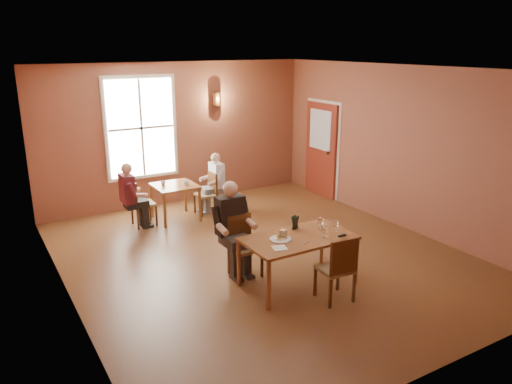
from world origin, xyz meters
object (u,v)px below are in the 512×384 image
chair_diner_maroon (143,203)px  diner_main (246,233)px  chair_diner_main (245,247)px  chair_empty (335,267)px  second_table (176,202)px  diner_maroon (141,195)px  chair_diner_white (205,194)px  diner_white (207,186)px  main_table (298,261)px

chair_diner_maroon → diner_main: bearing=11.8°
chair_diner_main → chair_empty: 1.43m
second_table → diner_maroon: diner_maroon is taller
chair_diner_maroon → chair_diner_white: bearing=90.0°
chair_empty → diner_white: 4.13m
second_table → chair_diner_maroon: 0.66m
chair_diner_main → diner_maroon: 2.94m
diner_white → chair_diner_white: bearing=90.0°
second_table → chair_diner_white: size_ratio=0.95×
chair_diner_main → second_table: 2.87m
chair_diner_white → chair_diner_maroon: chair_diner_maroon is taller
main_table → diner_maroon: 3.71m
chair_empty → diner_maroon: bearing=112.7°
chair_diner_white → diner_white: 0.17m
main_table → second_table: bearing=97.4°
chair_empty → diner_white: (0.04, 4.13, 0.12)m
diner_main → chair_diner_white: diner_main is taller
chair_diner_white → diner_white: (0.03, 0.00, 0.17)m
chair_diner_white → chair_diner_maroon: (-1.30, 0.00, 0.03)m
diner_main → diner_maroon: bearing=-77.6°
second_table → chair_diner_white: chair_diner_white is taller
chair_empty → diner_main: bearing=124.0°
chair_empty → chair_diner_maroon: bearing=112.3°
chair_diner_main → second_table: size_ratio=1.14×
chair_diner_main → diner_maroon: (-0.64, 2.87, 0.16)m
chair_diner_main → main_table: bearing=127.6°
diner_white → diner_maroon: bearing=90.0°
chair_diner_maroon → chair_diner_main: bearing=11.9°
diner_maroon → chair_diner_maroon: bearing=90.0°
chair_diner_main → diner_white: 2.96m
main_table → chair_empty: chair_empty is taller
second_table → diner_white: 0.72m
diner_main → second_table: diner_main is taller
chair_diner_maroon → diner_maroon: size_ratio=0.73×
chair_diner_white → diner_white: bearing=-90.0°
second_table → diner_white: (0.68, 0.00, 0.24)m
chair_empty → second_table: (-0.64, 4.13, -0.11)m
chair_diner_white → chair_diner_maroon: bearing=90.0°
chair_empty → chair_diner_white: bearing=94.8°
chair_diner_main → chair_diner_maroon: chair_diner_main is taller
main_table → chair_diner_white: bearing=86.9°
main_table → chair_diner_white: size_ratio=1.86×
main_table → chair_diner_main: size_ratio=1.72×
diner_white → chair_diner_maroon: 1.34m
chair_diner_main → chair_diner_maroon: size_ratio=1.02×
main_table → diner_white: diner_white is taller
diner_white → diner_maroon: 1.36m
chair_empty → chair_diner_maroon: chair_empty is taller
second_table → diner_maroon: (-0.68, 0.00, 0.26)m
chair_diner_white → second_table: bearing=90.0°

